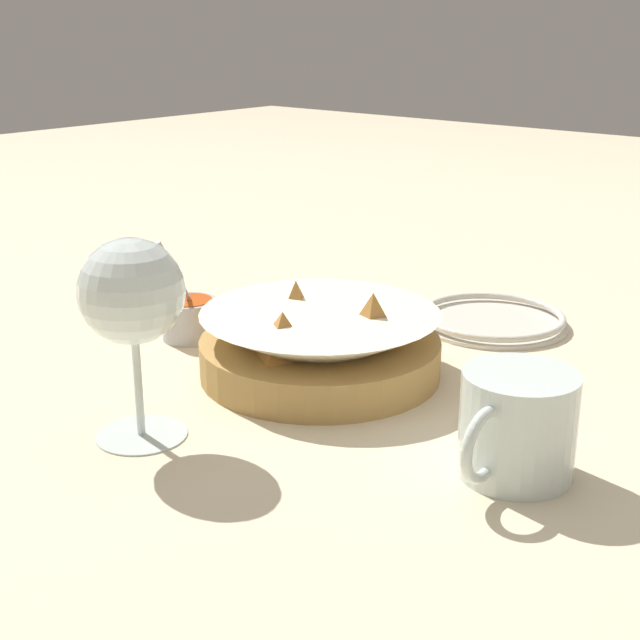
{
  "coord_description": "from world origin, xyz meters",
  "views": [
    {
      "loc": [
        0.67,
        0.54,
        0.34
      ],
      "look_at": [
        0.03,
        -0.01,
        0.06
      ],
      "focal_mm": 50.0,
      "sensor_mm": 36.0,
      "label": 1
    }
  ],
  "objects_px": {
    "food_basket": "(319,346)",
    "sauce_cup": "(190,317)",
    "wine_glass": "(132,298)",
    "beer_mug": "(516,429)",
    "side_plate": "(492,319)"
  },
  "relations": [
    {
      "from": "sauce_cup",
      "to": "beer_mug",
      "type": "height_order",
      "value": "sauce_cup"
    },
    {
      "from": "side_plate",
      "to": "food_basket",
      "type": "bearing_deg",
      "value": -12.64
    },
    {
      "from": "side_plate",
      "to": "beer_mug",
      "type": "bearing_deg",
      "value": 32.71
    },
    {
      "from": "food_basket",
      "to": "wine_glass",
      "type": "bearing_deg",
      "value": -7.27
    },
    {
      "from": "beer_mug",
      "to": "side_plate",
      "type": "distance_m",
      "value": 0.36
    },
    {
      "from": "wine_glass",
      "to": "beer_mug",
      "type": "xyz_separation_m",
      "value": [
        -0.15,
        0.28,
        -0.09
      ]
    },
    {
      "from": "food_basket",
      "to": "sauce_cup",
      "type": "distance_m",
      "value": 0.18
    },
    {
      "from": "food_basket",
      "to": "sauce_cup",
      "type": "xyz_separation_m",
      "value": [
        0.01,
        -0.18,
        -0.0
      ]
    },
    {
      "from": "sauce_cup",
      "to": "beer_mug",
      "type": "bearing_deg",
      "value": 84.05
    },
    {
      "from": "food_basket",
      "to": "beer_mug",
      "type": "bearing_deg",
      "value": 76.94
    },
    {
      "from": "sauce_cup",
      "to": "wine_glass",
      "type": "distance_m",
      "value": 0.27
    },
    {
      "from": "sauce_cup",
      "to": "beer_mug",
      "type": "relative_size",
      "value": 0.95
    },
    {
      "from": "food_basket",
      "to": "wine_glass",
      "type": "distance_m",
      "value": 0.23
    },
    {
      "from": "beer_mug",
      "to": "sauce_cup",
      "type": "bearing_deg",
      "value": -95.95
    },
    {
      "from": "sauce_cup",
      "to": "side_plate",
      "type": "bearing_deg",
      "value": 138.01
    }
  ]
}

